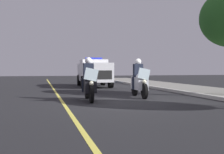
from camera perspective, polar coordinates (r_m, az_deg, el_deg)
name	(u,v)px	position (r m, az deg, el deg)	size (l,w,h in m)	color
ground_plane	(121,101)	(11.16, 1.86, -4.84)	(80.00, 80.00, 0.00)	black
curb_strip	(211,97)	(12.81, 19.08, -3.75)	(48.00, 0.24, 0.15)	#B7B5AD
lane_stripe_center	(63,103)	(10.76, -9.77, -5.08)	(48.00, 0.12, 0.01)	#E0D14C
police_motorcycle_lead_left	(89,83)	(11.27, -4.60, -1.21)	(2.14, 0.60, 1.72)	black
police_motorcycle_lead_right	(139,81)	(12.67, 5.46, -0.89)	(2.14, 0.60, 1.72)	black
police_suv	(94,72)	(20.14, -3.65, 1.10)	(4.99, 2.27, 2.05)	silver
cyclist_background	(105,73)	(25.65, -1.38, 0.73)	(1.76, 0.33, 1.69)	black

